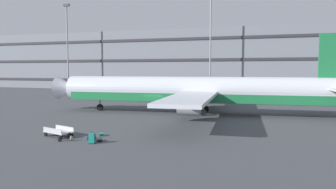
# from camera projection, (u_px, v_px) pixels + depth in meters

# --- Properties ---
(ground_plane) EXTENTS (600.00, 600.00, 0.00)m
(ground_plane) POSITION_uv_depth(u_px,v_px,m) (155.00, 113.00, 41.45)
(ground_plane) COLOR #424449
(terminal_structure) EXTENTS (158.38, 22.16, 16.72)m
(terminal_structure) POSITION_uv_depth(u_px,v_px,m) (215.00, 61.00, 91.76)
(terminal_structure) COLOR slate
(terminal_structure) RESTS_ON ground_plane
(airliner) EXTENTS (40.96, 33.26, 10.03)m
(airliner) POSITION_uv_depth(u_px,v_px,m) (197.00, 91.00, 40.59)
(airliner) COLOR silver
(airliner) RESTS_ON ground_plane
(light_mast_far_left) EXTENTS (1.80, 0.50, 23.80)m
(light_mast_far_left) POSITION_uv_depth(u_px,v_px,m) (67.00, 41.00, 86.17)
(light_mast_far_left) COLOR gray
(light_mast_far_left) RESTS_ON ground_plane
(light_mast_left) EXTENTS (1.80, 0.50, 23.27)m
(light_mast_left) POSITION_uv_depth(u_px,v_px,m) (210.00, 38.00, 74.57)
(light_mast_left) COLOR gray
(light_mast_left) RESTS_ON ground_plane
(suitcase_scuffed) EXTENTS (0.49, 0.29, 0.91)m
(suitcase_scuffed) POSITION_uv_depth(u_px,v_px,m) (92.00, 138.00, 24.31)
(suitcase_scuffed) COLOR #147266
(suitcase_scuffed) RESTS_ON ground_plane
(suitcase_orange) EXTENTS (0.73, 0.62, 0.25)m
(suitcase_orange) POSITION_uv_depth(u_px,v_px,m) (92.00, 138.00, 25.79)
(suitcase_orange) COLOR black
(suitcase_orange) RESTS_ON ground_plane
(suitcase_navy) EXTENTS (0.67, 0.74, 0.23)m
(suitcase_navy) POSITION_uv_depth(u_px,v_px,m) (101.00, 134.00, 27.21)
(suitcase_navy) COLOR #147266
(suitcase_navy) RESTS_ON ground_plane
(suitcase_large) EXTENTS (0.76, 0.87, 0.20)m
(suitcase_large) POSITION_uv_depth(u_px,v_px,m) (99.00, 140.00, 25.14)
(suitcase_large) COLOR black
(suitcase_large) RESTS_ON ground_plane
(backpack_small) EXTENTS (0.31, 0.33, 0.46)m
(backpack_small) POSITION_uv_depth(u_px,v_px,m) (72.00, 138.00, 25.31)
(backpack_small) COLOR gray
(backpack_small) RESTS_ON ground_plane
(backpack_purple) EXTENTS (0.39, 0.40, 0.54)m
(backpack_purple) POSITION_uv_depth(u_px,v_px,m) (69.00, 135.00, 26.23)
(backpack_purple) COLOR black
(backpack_purple) RESTS_ON ground_plane
(backpack_red) EXTENTS (0.38, 0.39, 0.47)m
(backpack_red) POSITION_uv_depth(u_px,v_px,m) (60.00, 139.00, 25.03)
(backpack_red) COLOR black
(backpack_red) RESTS_ON ground_plane
(baggage_cart) EXTENTS (3.35, 2.03, 0.82)m
(baggage_cart) POSITION_uv_depth(u_px,v_px,m) (59.00, 132.00, 26.89)
(baggage_cart) COLOR #B7B7BC
(baggage_cart) RESTS_ON ground_plane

